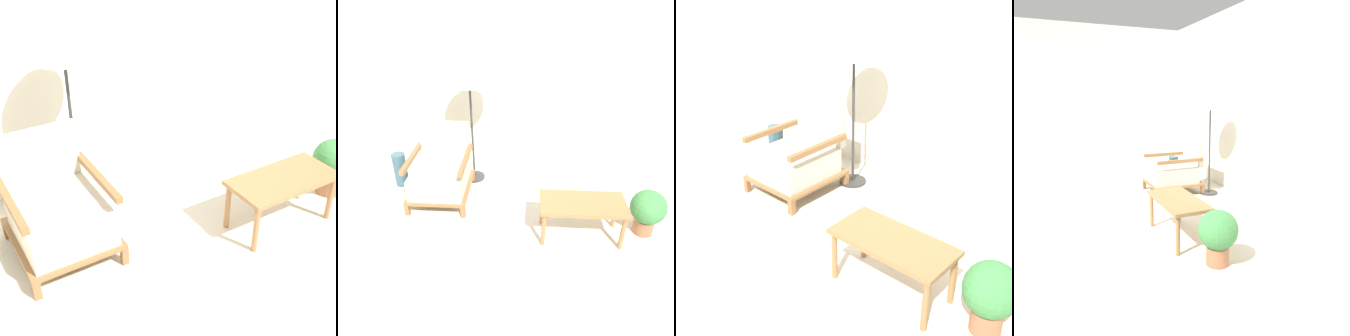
% 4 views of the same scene
% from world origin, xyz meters
% --- Properties ---
extents(ground_plane, '(14.00, 14.00, 0.00)m').
position_xyz_m(ground_plane, '(0.00, 0.00, 0.00)').
color(ground_plane, beige).
extents(wall_back, '(8.00, 0.06, 2.70)m').
position_xyz_m(wall_back, '(0.00, 2.38, 1.35)').
color(wall_back, silver).
rests_on(wall_back, ground_plane).
extents(armchair, '(0.68, 0.77, 0.83)m').
position_xyz_m(armchair, '(-0.68, 1.52, 0.33)').
color(armchair, brown).
rests_on(armchair, ground_plane).
extents(floor_lamp, '(0.50, 0.50, 1.56)m').
position_xyz_m(floor_lamp, '(-0.36, 1.95, 1.38)').
color(floor_lamp, '#2D2D2D').
rests_on(floor_lamp, ground_plane).
extents(coffee_table, '(0.84, 0.41, 0.42)m').
position_xyz_m(coffee_table, '(0.88, 0.92, 0.36)').
color(coffee_table, olive).
rests_on(coffee_table, ground_plane).
extents(vase, '(0.17, 0.17, 0.43)m').
position_xyz_m(vase, '(-1.26, 1.74, 0.22)').
color(vase, '#2D4C5B').
rests_on(vase, ground_plane).
extents(potted_plant, '(0.36, 0.36, 0.50)m').
position_xyz_m(potted_plant, '(1.56, 1.01, 0.29)').
color(potted_plant, '#935B3D').
rests_on(potted_plant, ground_plane).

